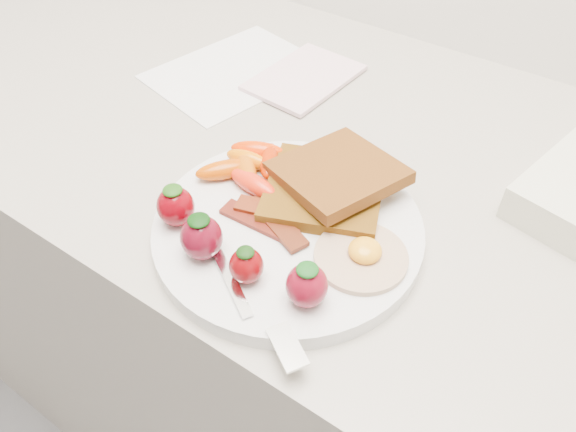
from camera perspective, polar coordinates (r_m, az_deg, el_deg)
The scene contains 11 objects.
counter at distance 1.01m, azimuth 6.45°, elevation -14.89°, with size 2.00×0.60×0.90m, color gray.
plate at distance 0.56m, azimuth 0.00°, elevation -1.37°, with size 0.27×0.27×0.02m, color silver.
toast_lower at distance 0.58m, azimuth 3.72°, elevation 2.69°, with size 0.12×0.12×0.01m, color #502D08.
toast_upper at distance 0.58m, azimuth 5.05°, elevation 4.43°, with size 0.11×0.11×0.01m, color #41250D.
fried_egg at distance 0.53m, azimuth 7.53°, elevation -3.95°, with size 0.11×0.11×0.02m.
bacon_strips at distance 0.56m, azimuth -1.78°, elevation -0.24°, with size 0.10×0.06×0.01m.
baby_carrots at distance 0.61m, azimuth -3.95°, elevation 5.09°, with size 0.10×0.10×0.02m.
strawberries at distance 0.51m, azimuth -6.27°, elevation -2.85°, with size 0.20×0.06×0.05m.
fork at distance 0.49m, azimuth -3.62°, elevation -8.92°, with size 0.16×0.08×0.00m.
paper_sheet at distance 0.83m, azimuth -5.40°, elevation 14.42°, with size 0.17×0.23×0.00m, color white.
notepad at distance 0.80m, azimuth 1.69°, elevation 13.88°, with size 0.11×0.16×0.01m, color silver.
Camera 1 is at (0.20, 1.22, 1.32)m, focal length 35.00 mm.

